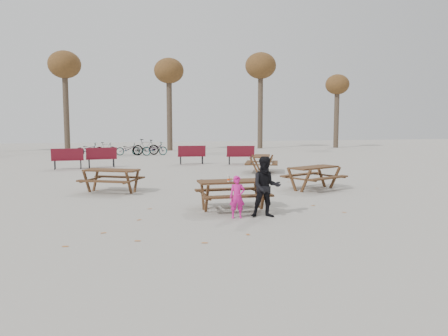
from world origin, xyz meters
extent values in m
plane|color=gray|center=(0.00, 0.00, 0.00)|extent=(80.00, 80.00, 0.00)
cube|color=#382314|center=(0.00, 0.00, 0.75)|extent=(1.80, 0.70, 0.05)
cube|color=#382314|center=(0.00, -0.60, 0.45)|extent=(1.80, 0.25, 0.05)
cube|color=#382314|center=(0.00, 0.60, 0.45)|extent=(1.80, 0.25, 0.05)
cylinder|color=#382314|center=(-0.75, -0.30, 0.36)|extent=(0.08, 0.08, 0.73)
cylinder|color=#382314|center=(-0.75, 0.30, 0.36)|extent=(0.08, 0.08, 0.73)
cylinder|color=#382314|center=(0.75, -0.30, 0.36)|extent=(0.08, 0.08, 0.73)
cylinder|color=#382314|center=(0.75, 0.30, 0.36)|extent=(0.08, 0.08, 0.73)
cube|color=white|center=(-0.08, -0.15, 0.79)|extent=(0.18, 0.11, 0.03)
ellipsoid|color=tan|center=(-0.08, -0.15, 0.83)|extent=(0.14, 0.06, 0.05)
cylinder|color=silver|center=(-0.17, -0.21, 0.85)|extent=(0.06, 0.06, 0.15)
cylinder|color=#FF420D|center=(-0.17, -0.21, 0.83)|extent=(0.07, 0.07, 0.05)
cylinder|color=white|center=(-0.17, -0.21, 0.94)|extent=(0.03, 0.03, 0.02)
imported|color=#D31A85|center=(-0.15, -1.02, 0.51)|extent=(0.41, 0.30, 1.02)
imported|color=black|center=(0.55, -1.09, 0.74)|extent=(0.80, 0.67, 1.48)
imported|color=black|center=(-5.00, 19.76, 0.46)|extent=(1.82, 0.93, 0.91)
imported|color=black|center=(-3.91, 20.93, 0.44)|extent=(1.49, 0.50, 0.88)
imported|color=black|center=(-2.39, 19.99, 0.43)|extent=(1.65, 0.59, 0.86)
imported|color=black|center=(-1.18, 19.78, 0.56)|extent=(1.93, 0.94, 1.12)
imported|color=black|center=(-0.60, 19.45, 0.47)|extent=(1.86, 0.98, 0.93)
cylinder|color=#382B21|center=(-7.00, 25.50, 3.15)|extent=(0.44, 0.44, 6.30)
ellipsoid|color=brown|center=(-7.00, 25.50, 6.75)|extent=(2.52, 2.52, 2.14)
cylinder|color=#382B21|center=(1.00, 24.50, 2.97)|extent=(0.44, 0.44, 5.95)
ellipsoid|color=brown|center=(1.00, 24.50, 6.38)|extent=(2.38, 2.38, 2.02)
cylinder|color=#382B21|center=(9.00, 25.50, 3.32)|extent=(0.44, 0.44, 6.65)
ellipsoid|color=brown|center=(9.00, 25.50, 7.12)|extent=(2.66, 2.66, 2.26)
cylinder|color=#382B21|center=(16.00, 25.00, 2.62)|extent=(0.44, 0.44, 5.25)
ellipsoid|color=brown|center=(16.00, 25.00, 5.62)|extent=(2.10, 2.10, 1.79)
camera|label=1|loc=(-2.82, -10.99, 2.30)|focal=35.00mm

